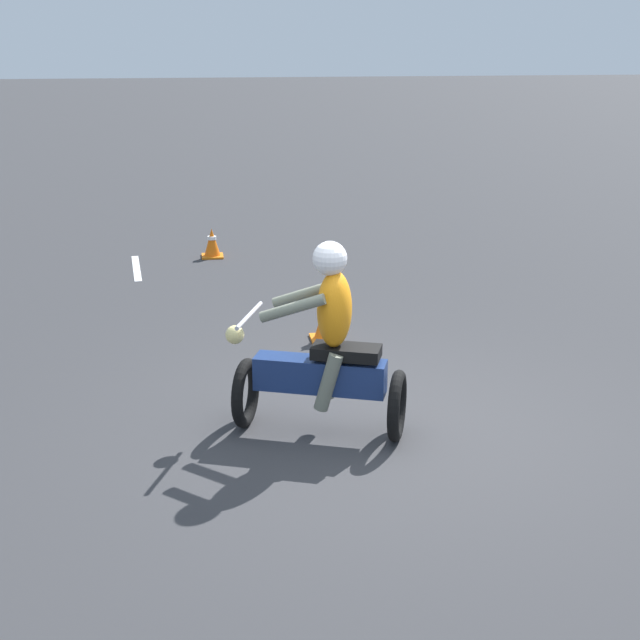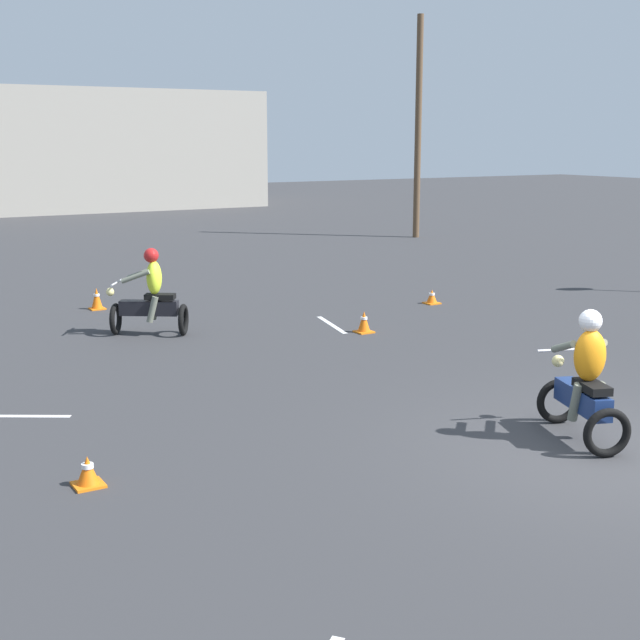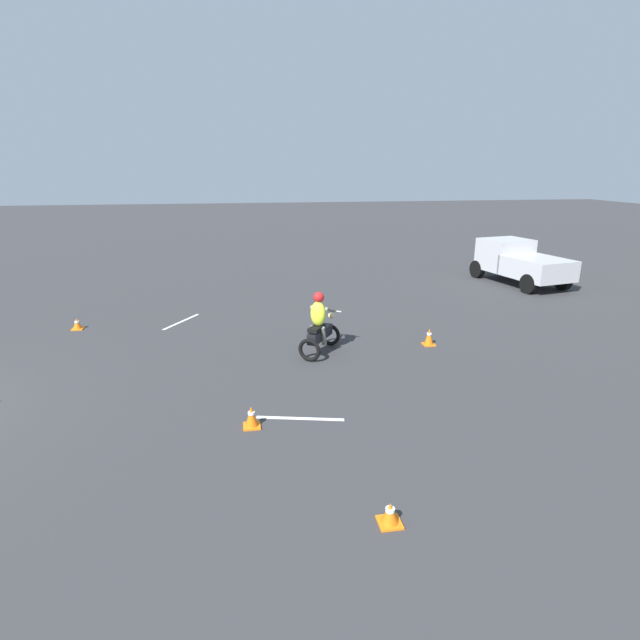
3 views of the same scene
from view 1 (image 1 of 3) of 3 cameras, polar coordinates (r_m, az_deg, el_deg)
name	(u,v)px [view 1 (image 1 of 3)]	position (r m, az deg, el deg)	size (l,w,h in m)	color
ground_plane	(383,430)	(7.67, 4.03, -7.03)	(120.00, 120.00, 0.00)	#333335
motorcycle_rider_foreground	(324,352)	(7.33, 0.27, -2.05)	(1.07, 1.55, 1.66)	black
traffic_cone_near_right	(212,243)	(13.46, -6.92, 4.89)	(0.32, 0.32, 0.44)	orange
traffic_cone_far_right	(325,321)	(9.74, 0.34, -0.10)	(0.32, 0.32, 0.44)	orange
lane_stripe_e	(136,268)	(13.04, -11.67, 3.28)	(0.10, 1.45, 0.01)	silver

